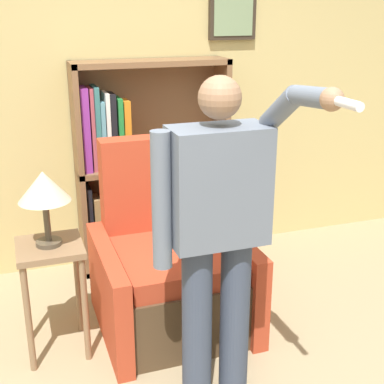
{
  "coord_description": "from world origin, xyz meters",
  "views": [
    {
      "loc": [
        -0.76,
        -1.89,
        1.92
      ],
      "look_at": [
        0.1,
        0.6,
        1.01
      ],
      "focal_mm": 50.0,
      "sensor_mm": 36.0,
      "label": 1
    }
  ],
  "objects_px": {
    "table_lamp": "(44,189)",
    "bookcase": "(134,174)",
    "side_table": "(52,270)",
    "armchair": "(169,270)",
    "person_standing": "(218,227)"
  },
  "relations": [
    {
      "from": "table_lamp",
      "to": "side_table",
      "type": "bearing_deg",
      "value": -45.0
    },
    {
      "from": "armchair",
      "to": "bookcase",
      "type": "bearing_deg",
      "value": 90.65
    },
    {
      "from": "bookcase",
      "to": "side_table",
      "type": "height_order",
      "value": "bookcase"
    },
    {
      "from": "person_standing",
      "to": "side_table",
      "type": "height_order",
      "value": "person_standing"
    },
    {
      "from": "table_lamp",
      "to": "bookcase",
      "type": "bearing_deg",
      "value": 53.63
    },
    {
      "from": "person_standing",
      "to": "side_table",
      "type": "xyz_separation_m",
      "value": [
        -0.74,
        0.66,
        -0.43
      ]
    },
    {
      "from": "side_table",
      "to": "table_lamp",
      "type": "height_order",
      "value": "table_lamp"
    },
    {
      "from": "bookcase",
      "to": "table_lamp",
      "type": "relative_size",
      "value": 3.69
    },
    {
      "from": "side_table",
      "to": "person_standing",
      "type": "bearing_deg",
      "value": -41.74
    },
    {
      "from": "side_table",
      "to": "table_lamp",
      "type": "bearing_deg",
      "value": 135.0
    },
    {
      "from": "bookcase",
      "to": "person_standing",
      "type": "bearing_deg",
      "value": -88.86
    },
    {
      "from": "bookcase",
      "to": "side_table",
      "type": "xyz_separation_m",
      "value": [
        -0.71,
        -0.96,
        -0.21
      ]
    },
    {
      "from": "armchair",
      "to": "person_standing",
      "type": "height_order",
      "value": "person_standing"
    },
    {
      "from": "bookcase",
      "to": "table_lamp",
      "type": "distance_m",
      "value": 1.22
    },
    {
      "from": "table_lamp",
      "to": "armchair",
      "type": "bearing_deg",
      "value": 7.51
    }
  ]
}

